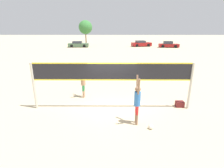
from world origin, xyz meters
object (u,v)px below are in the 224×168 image
object	(u,v)px
volleyball_net	(112,76)
gear_bag	(180,104)
player_spiker	(137,100)
parked_car_mid	(168,45)
tree_left_cluster	(85,27)
player_blocker	(83,81)
parked_car_far	(141,44)
volleyball	(151,127)
parked_car_near	(78,44)

from	to	relation	value
volleyball_net	gear_bag	bearing A→B (deg)	2.94
player_spiker	gear_bag	distance (m)	3.34
parked_car_mid	tree_left_cluster	xyz separation A→B (m)	(-18.81, 4.36, 3.65)
player_blocker	parked_car_far	size ratio (longest dim) A/B	0.41
volleyball_net	parked_car_mid	distance (m)	33.06
gear_bag	parked_car_mid	world-z (taller)	parked_car_mid
volleyball	parked_car_far	size ratio (longest dim) A/B	0.04
player_blocker	tree_left_cluster	world-z (taller)	tree_left_cluster
volleyball_net	player_spiker	xyz separation A→B (m)	(1.11, -1.61, -0.62)
volleyball	parked_car_mid	world-z (taller)	parked_car_mid
volleyball	parked_car_near	bearing A→B (deg)	105.79
volleyball_net	parked_car_mid	world-z (taller)	volleyball_net
player_spiker	parked_car_mid	xyz separation A→B (m)	(11.17, 32.27, -0.56)
volleyball_net	volleyball	xyz separation A→B (m)	(1.69, -2.06, -1.69)
volleyball_net	parked_car_far	distance (m)	33.44
player_blocker	parked_car_near	xyz separation A→B (m)	(-5.96, 29.71, -0.43)
parked_car_mid	volleyball_net	bearing A→B (deg)	-103.30
player_blocker	parked_car_far	xyz separation A→B (m)	(8.38, 31.19, -0.41)
player_spiker	parked_car_far	xyz separation A→B (m)	(5.49, 34.37, -0.55)
gear_bag	tree_left_cluster	distance (m)	36.55
volleyball_net	parked_car_far	size ratio (longest dim) A/B	1.74
gear_bag	parked_car_mid	distance (m)	31.65
player_blocker	tree_left_cluster	distance (m)	33.95
parked_car_mid	parked_car_far	size ratio (longest dim) A/B	0.94
player_spiker	player_blocker	world-z (taller)	player_spiker
volleyball	parked_car_near	size ratio (longest dim) A/B	0.05
player_spiker	parked_car_mid	distance (m)	34.16
player_spiker	tree_left_cluster	world-z (taller)	tree_left_cluster
player_blocker	gear_bag	world-z (taller)	player_blocker
parked_car_near	volleyball	bearing A→B (deg)	-76.32
volleyball	player_blocker	bearing A→B (deg)	133.72
player_spiker	parked_car_near	bearing A→B (deg)	15.07
volleyball	parked_car_mid	distance (m)	34.40
player_blocker	tree_left_cluster	xyz separation A→B (m)	(-4.74, 33.46, 3.23)
parked_car_near	tree_left_cluster	size ratio (longest dim) A/B	0.77
player_spiker	parked_car_near	world-z (taller)	player_spiker
player_blocker	gear_bag	distance (m)	5.75
parked_car_near	tree_left_cluster	bearing A→B (deg)	69.97
volleyball_net	parked_car_far	xyz separation A→B (m)	(6.60, 32.76, -1.17)
gear_bag	parked_car_mid	size ratio (longest dim) A/B	0.10
volleyball_net	tree_left_cluster	distance (m)	35.72
volleyball_net	player_spiker	distance (m)	2.05
player_blocker	parked_car_mid	distance (m)	32.32
player_blocker	parked_car_far	world-z (taller)	player_blocker
volleyball	gear_bag	distance (m)	3.04
volleyball_net	player_spiker	size ratio (longest dim) A/B	3.75
volleyball	tree_left_cluster	world-z (taller)	tree_left_cluster
gear_bag	volleyball_net	bearing A→B (deg)	-177.06
player_spiker	gear_bag	size ratio (longest dim) A/B	5.12
parked_car_mid	tree_left_cluster	distance (m)	19.65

